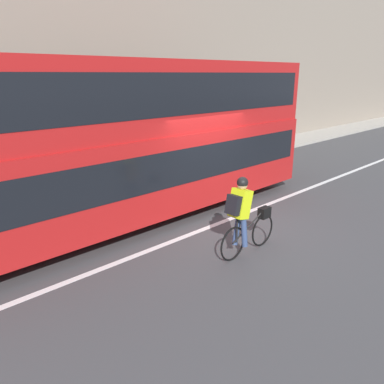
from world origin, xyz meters
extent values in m
plane|color=#424244|center=(0.00, 0.00, 0.00)|extent=(80.00, 80.00, 0.00)
cube|color=silver|center=(0.00, 0.10, 0.00)|extent=(50.00, 0.14, 0.01)
cube|color=#A8A399|center=(0.00, 5.05, 0.05)|extent=(60.00, 1.98, 0.11)
cube|color=gray|center=(0.00, 6.19, 4.89)|extent=(60.00, 0.30, 9.78)
cylinder|color=black|center=(1.78, 1.77, 0.54)|extent=(1.08, 0.30, 1.08)
cube|color=#B21919|center=(-1.38, 1.77, 1.24)|extent=(10.21, 2.52, 1.82)
cube|color=black|center=(-1.38, 1.77, 1.45)|extent=(9.80, 2.54, 0.80)
cube|color=#B21919|center=(-1.38, 1.77, 2.94)|extent=(10.21, 2.42, 1.58)
cube|color=black|center=(-1.38, 1.77, 3.01)|extent=(9.80, 2.44, 0.88)
torus|color=black|center=(-0.30, -1.33, 0.34)|extent=(0.68, 0.04, 0.68)
torus|color=black|center=(-1.24, -1.33, 0.34)|extent=(0.68, 0.04, 0.68)
cylinder|color=black|center=(-0.77, -1.33, 0.56)|extent=(0.95, 0.03, 0.47)
cylinder|color=black|center=(-1.12, -1.33, 0.59)|extent=(0.03, 0.03, 0.50)
cube|color=black|center=(-0.27, -1.33, 0.72)|extent=(0.26, 0.16, 0.22)
cube|color=#D8EA19|center=(-1.06, -1.33, 1.11)|extent=(0.37, 0.32, 0.58)
cube|color=black|center=(-1.26, -1.33, 1.13)|extent=(0.21, 0.26, 0.38)
cylinder|color=#384C7A|center=(-1.02, -1.24, 0.54)|extent=(0.21, 0.11, 0.61)
cylinder|color=#384C7A|center=(-1.02, -1.42, 0.54)|extent=(0.19, 0.11, 0.61)
sphere|color=tan|center=(-1.02, -1.33, 1.47)|extent=(0.19, 0.19, 0.19)
sphere|color=black|center=(-1.02, -1.33, 1.51)|extent=(0.21, 0.21, 0.21)
cylinder|color=#194C23|center=(1.14, 4.96, 0.52)|extent=(0.56, 0.56, 0.82)
camera|label=1|loc=(-6.26, -5.50, 3.43)|focal=35.00mm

